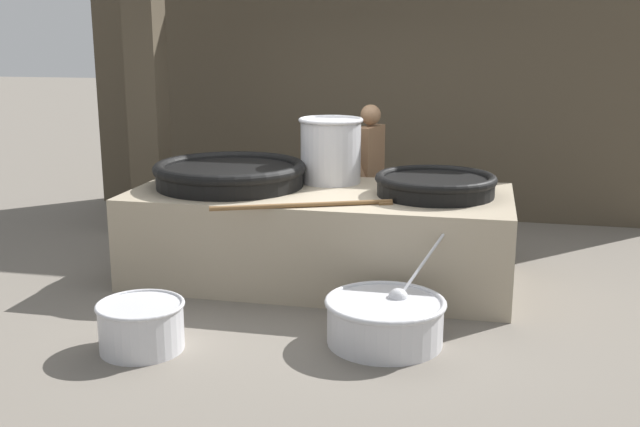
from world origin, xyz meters
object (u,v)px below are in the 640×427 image
Objects in this scene: prep_bowl_vegetables at (385,319)px; stock_pot at (331,149)px; prep_bowl_meat at (141,324)px; giant_wok_near at (230,173)px; giant_wok_far at (435,184)px; cook at (369,172)px.

stock_pot is at bearing 113.49° from prep_bowl_vegetables.
prep_bowl_vegetables is 1.67× the size of prep_bowl_meat.
giant_wok_far is at bearing -0.21° from giant_wok_near.
giant_wok_far is 1.73× the size of stock_pot.
cook reaches higher than prep_bowl_vegetables.
cook is (0.27, 0.68, -0.33)m from stock_pot.
prep_bowl_vegetables is at bearing -99.98° from giant_wok_far.
giant_wok_near is 2.06m from prep_bowl_meat.
prep_bowl_vegetables is at bearing 116.03° from cook.
giant_wok_near is 2.31× the size of stock_pot.
stock_pot reaches higher than prep_bowl_meat.
cook reaches higher than giant_wok_near.
giant_wok_near is 0.94× the size of cook.
stock_pot is 0.41× the size of cook.
giant_wok_near is at bearing 139.86° from prep_bowl_vegetables.
giant_wok_far is at bearing 44.22° from prep_bowl_meat.
giant_wok_near is 2.33m from prep_bowl_vegetables.
prep_bowl_meat is (-1.20, -3.00, -0.64)m from cook.
stock_pot is 0.97× the size of prep_bowl_meat.
prep_bowl_vegetables is (0.52, -2.50, -0.64)m from cook.
stock_pot is 0.58× the size of prep_bowl_vegetables.
cook reaches higher than prep_bowl_meat.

